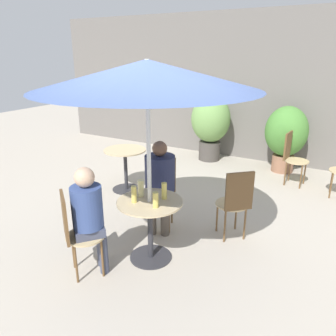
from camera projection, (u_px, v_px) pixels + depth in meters
name	position (u px, v px, depth m)	size (l,w,h in m)	color
ground_plane	(156.00, 253.00, 3.81)	(20.00, 20.00, 0.00)	#B2A899
storefront_wall	(259.00, 89.00, 6.65)	(10.00, 0.06, 3.00)	slate
cafe_table_near	(150.00, 218.00, 3.56)	(0.71, 0.71, 0.71)	#2D2D33
cafe_table_far	(125.00, 162.00, 5.41)	(0.69, 0.69, 0.71)	#2D2D33
bistro_chair_0	(162.00, 186.00, 4.29)	(0.43, 0.44, 0.92)	tan
bistro_chair_1	(75.00, 228.00, 3.27)	(0.46, 0.46, 0.92)	tan
bistro_chair_2	(292.00, 154.00, 5.64)	(0.41, 0.40, 0.92)	tan
bistro_chair_3	(236.00, 199.00, 3.91)	(0.46, 0.46, 0.92)	tan
seated_person_0	(160.00, 180.00, 4.09)	(0.43, 0.45, 1.19)	brown
seated_person_1	(89.00, 211.00, 3.27)	(0.39, 0.39, 1.17)	#42475B
beer_glass_0	(164.00, 191.00, 3.52)	(0.06, 0.06, 0.19)	#DBC65B
beer_glass_1	(141.00, 188.00, 3.58)	(0.07, 0.07, 0.19)	beige
beer_glass_2	(134.00, 194.00, 3.44)	(0.06, 0.06, 0.18)	#DBC65B
beer_glass_3	(156.00, 200.00, 3.32)	(0.06, 0.06, 0.17)	#DBC65B
potted_plant_0	(211.00, 122.00, 6.85)	(0.81, 0.81, 1.38)	#47423D
potted_plant_1	(286.00, 134.00, 6.19)	(0.79, 0.79, 1.27)	#93664C
umbrella	(147.00, 75.00, 3.06)	(2.18, 2.18, 2.15)	silver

